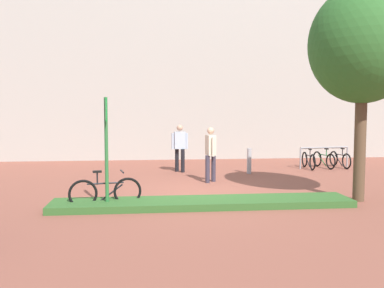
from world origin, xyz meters
The scene contains 10 objects.
ground_plane centered at (0.00, 0.00, 0.00)m, with size 60.00×60.00×0.00m, color brown.
building_facade centered at (0.00, 8.38, 5.00)m, with size 28.00×1.20×10.00m, color #B2ADA3.
planter_strip centered at (-0.22, -1.62, 0.08)m, with size 7.00×1.10×0.16m, color #336028.
tree_sidewalk centered at (3.69, -1.44, 3.80)m, with size 2.60×2.60×5.26m.
parking_sign_post centered at (-2.42, -1.62, 1.65)m, with size 0.08×0.36×2.53m.
bike_at_sign centered at (-2.47, -1.43, 0.35)m, with size 1.66×0.48×0.86m.
bike_rack_cluster centered at (5.34, 4.40, 0.35)m, with size 2.09×1.72×0.83m.
bollard_steel centered at (2.08, 3.26, 0.45)m, with size 0.16×0.16×0.90m, color #ADADB2.
person_shirt_blue centered at (-0.34, 3.92, 0.98)m, with size 0.61×0.34×1.72m.
person_casual_tan centered at (0.45, 1.65, 0.98)m, with size 0.36×0.60×1.72m.
Camera 1 is at (-1.48, -11.15, 2.22)m, focal length 39.06 mm.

